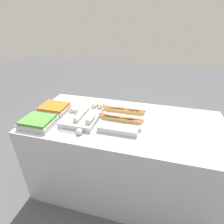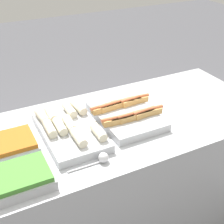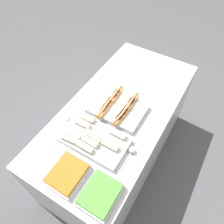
{
  "view_description": "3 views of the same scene",
  "coord_description": "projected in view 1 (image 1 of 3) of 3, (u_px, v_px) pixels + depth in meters",
  "views": [
    {
      "loc": [
        0.24,
        -1.36,
        1.72
      ],
      "look_at": [
        -0.12,
        0.0,
        0.94
      ],
      "focal_mm": 28.0,
      "sensor_mm": 36.0,
      "label": 1
    },
    {
      "loc": [
        -0.83,
        -1.41,
        1.89
      ],
      "look_at": [
        -0.12,
        0.0,
        0.94
      ],
      "focal_mm": 50.0,
      "sensor_mm": 36.0,
      "label": 2
    },
    {
      "loc": [
        -1.08,
        -0.58,
        2.35
      ],
      "look_at": [
        -0.12,
        0.0,
        0.94
      ],
      "focal_mm": 35.0,
      "sensor_mm": 36.0,
      "label": 3
    }
  ],
  "objects": [
    {
      "name": "serving_spoon_far",
      "position": [
        101.0,
        102.0,
        1.93
      ],
      "size": [
        0.23,
        0.05,
        0.05
      ],
      "color": "silver",
      "rests_on": "counter"
    },
    {
      "name": "serving_spoon_near",
      "position": [
        78.0,
        132.0,
        1.43
      ],
      "size": [
        0.22,
        0.05,
        0.05
      ],
      "color": "silver",
      "rests_on": "counter"
    },
    {
      "name": "tray_side_back",
      "position": [
        55.0,
        108.0,
        1.76
      ],
      "size": [
        0.28,
        0.23,
        0.07
      ],
      "color": "#B7BABF",
      "rests_on": "counter"
    },
    {
      "name": "tray_hotdogs",
      "position": [
        122.0,
        117.0,
        1.6
      ],
      "size": [
        0.41,
        0.46,
        0.1
      ],
      "color": "#B7BABF",
      "rests_on": "counter"
    },
    {
      "name": "ground_plane",
      "position": [
        122.0,
        184.0,
        2.03
      ],
      "size": [
        12.0,
        12.0,
        0.0
      ],
      "primitive_type": "plane",
      "color": "#4C4C51"
    },
    {
      "name": "counter",
      "position": [
        123.0,
        156.0,
        1.82
      ],
      "size": [
        1.81,
        0.86,
        0.86
      ],
      "color": "#B7BABF",
      "rests_on": "ground_plane"
    },
    {
      "name": "tray_side_front",
      "position": [
        38.0,
        122.0,
        1.53
      ],
      "size": [
        0.28,
        0.23,
        0.07
      ],
      "color": "#B7BABF",
      "rests_on": "counter"
    },
    {
      "name": "tray_wraps",
      "position": [
        85.0,
        112.0,
        1.69
      ],
      "size": [
        0.31,
        0.53,
        0.1
      ],
      "color": "#B7BABF",
      "rests_on": "counter"
    }
  ]
}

